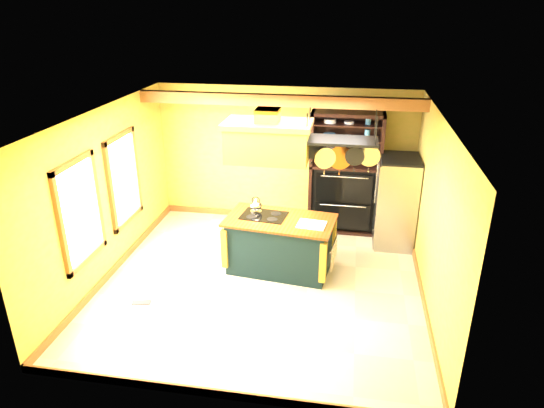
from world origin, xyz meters
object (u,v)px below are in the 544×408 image
(refrigerator, at_px, (395,204))
(hutch, at_px, (344,185))
(kitchen_island, at_px, (280,244))
(pot_rack, at_px, (341,147))
(range_hood, at_px, (268,140))

(refrigerator, bearing_deg, hutch, 151.93)
(kitchen_island, relative_size, hutch, 0.79)
(pot_rack, xyz_separation_m, hutch, (0.07, 1.76, -1.26))
(kitchen_island, distance_m, hutch, 2.07)
(kitchen_island, height_order, refrigerator, refrigerator)
(range_hood, xyz_separation_m, hutch, (1.17, 1.77, -1.33))
(range_hood, relative_size, hutch, 0.57)
(refrigerator, bearing_deg, pot_rack, -128.55)
(hutch, bearing_deg, kitchen_island, -118.79)
(kitchen_island, height_order, range_hood, range_hood)
(hutch, bearing_deg, range_hood, -123.46)
(refrigerator, bearing_deg, kitchen_island, -146.34)
(range_hood, bearing_deg, pot_rack, 0.65)
(pot_rack, distance_m, hutch, 2.17)
(pot_rack, bearing_deg, range_hood, -179.35)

